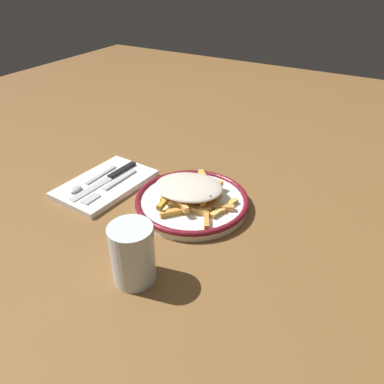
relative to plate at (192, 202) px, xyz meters
The scene contains 8 objects.
ground_plane 0.01m from the plate, ahead, with size 2.60×2.60×0.00m, color brown.
plate is the anchor object (origin of this frame).
fries_heap 0.03m from the plate, 71.62° to the right, with size 0.20×0.19×0.04m.
napkin 0.23m from the plate, ahead, with size 0.15×0.23×0.01m, color white.
fork 0.20m from the plate, 12.45° to the left, with size 0.02×0.18×0.00m.
knife 0.23m from the plate, ahead, with size 0.03×0.21×0.01m.
spoon 0.26m from the plate, 14.62° to the left, with size 0.02×0.15×0.01m.
water_glass 0.24m from the plate, 95.69° to the left, with size 0.08×0.08×0.11m, color silver.
Camera 1 is at (-0.35, 0.60, 0.48)m, focal length 34.85 mm.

